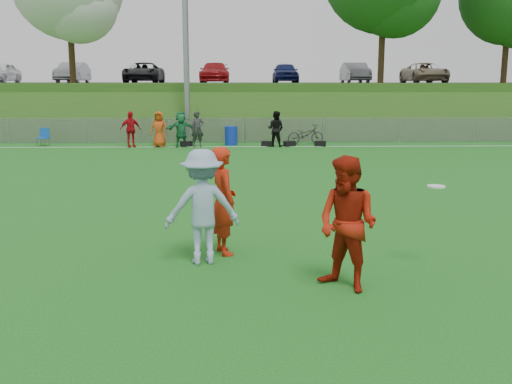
{
  "coord_description": "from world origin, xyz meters",
  "views": [
    {
      "loc": [
        -0.32,
        -9.28,
        2.82
      ],
      "look_at": [
        -0.02,
        0.5,
        1.02
      ],
      "focal_mm": 40.0,
      "sensor_mm": 36.0,
      "label": 1
    }
  ],
  "objects_px": {
    "player_red_center": "(348,224)",
    "recycling_bin": "(231,136)",
    "player_red_left": "(223,201)",
    "player_blue": "(202,207)",
    "frisbee": "(436,186)",
    "bicycle": "(306,135)"
  },
  "relations": [
    {
      "from": "player_blue",
      "to": "bicycle",
      "type": "distance_m",
      "value": 19.72
    },
    {
      "from": "frisbee",
      "to": "player_red_left",
      "type": "bearing_deg",
      "value": 164.62
    },
    {
      "from": "frisbee",
      "to": "bicycle",
      "type": "relative_size",
      "value": 0.15
    },
    {
      "from": "frisbee",
      "to": "recycling_bin",
      "type": "relative_size",
      "value": 0.3
    },
    {
      "from": "player_blue",
      "to": "recycling_bin",
      "type": "relative_size",
      "value": 2.01
    },
    {
      "from": "player_red_center",
      "to": "recycling_bin",
      "type": "relative_size",
      "value": 2.05
    },
    {
      "from": "frisbee",
      "to": "recycling_bin",
      "type": "height_order",
      "value": "frisbee"
    },
    {
      "from": "player_blue",
      "to": "frisbee",
      "type": "height_order",
      "value": "player_blue"
    },
    {
      "from": "player_red_center",
      "to": "bicycle",
      "type": "bearing_deg",
      "value": 129.8
    },
    {
      "from": "recycling_bin",
      "to": "player_red_center",
      "type": "bearing_deg",
      "value": -84.74
    },
    {
      "from": "player_red_center",
      "to": "bicycle",
      "type": "height_order",
      "value": "player_red_center"
    },
    {
      "from": "player_red_left",
      "to": "recycling_bin",
      "type": "relative_size",
      "value": 1.99
    },
    {
      "from": "player_red_left",
      "to": "frisbee",
      "type": "xyz_separation_m",
      "value": [
        3.32,
        -0.91,
        0.39
      ]
    },
    {
      "from": "player_blue",
      "to": "bicycle",
      "type": "xyz_separation_m",
      "value": [
        3.91,
        19.32,
        -0.43
      ]
    },
    {
      "from": "recycling_bin",
      "to": "player_red_left",
      "type": "bearing_deg",
      "value": -89.66
    },
    {
      "from": "player_red_left",
      "to": "frisbee",
      "type": "bearing_deg",
      "value": -126.17
    },
    {
      "from": "recycling_bin",
      "to": "bicycle",
      "type": "bearing_deg",
      "value": 2.53
    },
    {
      "from": "player_red_left",
      "to": "player_red_center",
      "type": "xyz_separation_m",
      "value": [
        1.77,
        -1.83,
        0.03
      ]
    },
    {
      "from": "player_red_left",
      "to": "player_blue",
      "type": "distance_m",
      "value": 0.62
    },
    {
      "from": "player_red_left",
      "to": "recycling_bin",
      "type": "distance_m",
      "value": 18.63
    },
    {
      "from": "player_red_left",
      "to": "frisbee",
      "type": "height_order",
      "value": "player_red_left"
    },
    {
      "from": "player_red_left",
      "to": "player_blue",
      "type": "relative_size",
      "value": 0.99
    }
  ]
}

